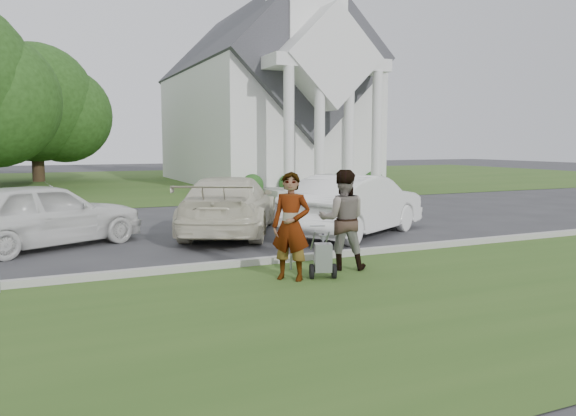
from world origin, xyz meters
TOP-DOWN VIEW (x-y plane):
  - ground at (0.00, 0.00)m, footprint 120.00×120.00m
  - grass_strip at (0.00, -3.00)m, footprint 80.00×7.00m
  - church_lawn at (0.00, 27.00)m, footprint 80.00×30.00m
  - curb at (0.00, 0.55)m, footprint 80.00×0.18m
  - church at (9.00, 23.11)m, footprint 9.19×19.00m
  - tree_back at (-4.01, 29.99)m, footprint 9.61×7.60m
  - striping_cart at (0.59, -1.02)m, footprint 0.69×1.03m
  - person_left at (0.01, -0.88)m, footprint 0.85×0.84m
  - person_right at (1.31, -0.48)m, footprint 1.18×1.08m
  - parking_meter_near at (0.34, -0.15)m, footprint 0.11×0.10m
  - car_b at (-4.06, 4.48)m, footprint 5.07×3.75m
  - car_c at (0.67, 4.64)m, footprint 4.50×5.94m
  - car_d at (3.72, 3.01)m, footprint 5.24×4.03m

SIDE VIEW (x-z plane):
  - ground at x=0.00m, z-range 0.00..0.00m
  - grass_strip at x=0.00m, z-range 0.00..0.01m
  - church_lawn at x=0.00m, z-range 0.00..0.01m
  - curb at x=0.00m, z-range 0.00..0.15m
  - striping_cart at x=0.59m, z-range -0.06..0.83m
  - car_c at x=0.67m, z-range 0.00..1.60m
  - car_b at x=-4.06m, z-range 0.00..1.61m
  - car_d at x=3.72m, z-range 0.00..1.66m
  - parking_meter_near at x=0.34m, z-range 0.20..1.71m
  - person_left at x=0.01m, z-range 0.00..1.97m
  - person_right at x=1.31m, z-range 0.00..1.97m
  - tree_back at x=-4.01m, z-range 0.28..9.17m
  - church at x=9.00m, z-range -6.11..17.99m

